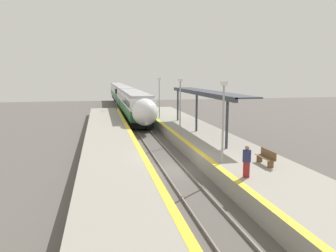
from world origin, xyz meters
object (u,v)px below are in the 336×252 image
at_px(lamppost_mid, 180,102).
at_px(platform_bench, 266,157).
at_px(railway_signal, 116,99).
at_px(lamppost_far, 159,95).
at_px(person_waiting, 247,161).
at_px(lamppost_near, 223,116).
at_px(train, 124,96).

bearing_deg(lamppost_mid, platform_bench, -78.09).
bearing_deg(railway_signal, lamppost_mid, -77.79).
xyz_separation_m(lamppost_mid, lamppost_far, (0.00, 10.39, 0.00)).
relative_size(person_waiting, lamppost_near, 0.34).
bearing_deg(person_waiting, lamppost_mid, 90.87).
xyz_separation_m(platform_bench, lamppost_mid, (-2.38, 11.29, 2.32)).
relative_size(train, lamppost_far, 12.68).
bearing_deg(platform_bench, lamppost_mid, 101.91).
height_order(train, person_waiting, train).
height_order(person_waiting, lamppost_far, lamppost_far).
xyz_separation_m(lamppost_near, lamppost_mid, (0.00, 10.39, 0.00)).
xyz_separation_m(train, railway_signal, (-2.15, -13.35, 0.29)).
bearing_deg(lamppost_mid, person_waiting, -89.13).
relative_size(platform_bench, railway_signal, 0.42).
bearing_deg(person_waiting, lamppost_far, 90.49).
relative_size(train, railway_signal, 14.82).
relative_size(train, lamppost_near, 12.68).
height_order(train, lamppost_mid, lamppost_mid).
bearing_deg(railway_signal, lamppost_near, -81.75).
distance_m(platform_bench, person_waiting, 2.96).
bearing_deg(lamppost_mid, railway_signal, 102.21).
bearing_deg(lamppost_far, lamppost_near, -90.00).
height_order(platform_bench, lamppost_far, lamppost_far).
relative_size(person_waiting, lamppost_mid, 0.34).
height_order(lamppost_near, lamppost_mid, same).
bearing_deg(railway_signal, person_waiting, -82.10).
height_order(platform_bench, railway_signal, railway_signal).
height_order(railway_signal, lamppost_mid, lamppost_mid).
relative_size(lamppost_near, lamppost_far, 1.00).
xyz_separation_m(platform_bench, railway_signal, (-6.95, 32.41, 1.06)).
xyz_separation_m(platform_bench, lamppost_near, (-2.38, 0.90, 2.32)).
height_order(lamppost_mid, lamppost_far, same).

